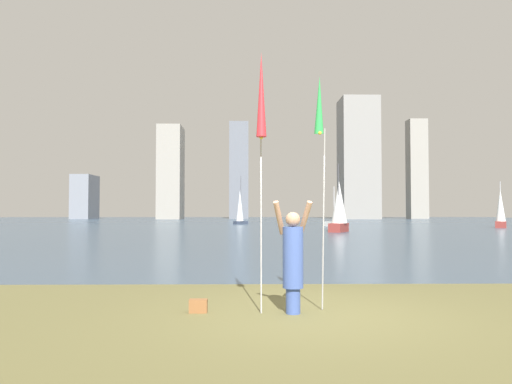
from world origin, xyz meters
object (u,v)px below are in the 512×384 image
object	(u,v)px
sailboat_2	(501,211)
sailboat_5	(339,208)
sailboat_4	(334,223)
kite_flag_left	(261,100)
person	(293,258)
bag	(198,306)
sailboat_0	(240,208)
kite_flag_right	(319,112)

from	to	relation	value
sailboat_2	sailboat_5	world-z (taller)	sailboat_5
sailboat_4	sailboat_5	world-z (taller)	sailboat_5
kite_flag_left	sailboat_5	bearing A→B (deg)	77.61
person	sailboat_4	bearing A→B (deg)	73.45
bag	sailboat_0	xyz separation A→B (m)	(-0.11, 52.85, 1.88)
kite_flag_left	kite_flag_right	distance (m)	1.16
kite_flag_left	sailboat_2	xyz separation A→B (m)	(23.70, 39.74, -1.82)
person	sailboat_4	distance (m)	44.80
kite_flag_right	bag	world-z (taller)	kite_flag_right
person	kite_flag_left	world-z (taller)	kite_flag_left
sailboat_5	sailboat_4	bearing A→B (deg)	81.90
sailboat_4	sailboat_5	distance (m)	13.45
sailboat_4	person	bearing A→B (deg)	-100.51
sailboat_2	sailboat_4	xyz separation A→B (m)	(-15.03, 4.38, -1.25)
sailboat_0	sailboat_4	bearing A→B (deg)	-42.32
person	sailboat_2	bearing A→B (deg)	53.64
sailboat_0	sailboat_2	xyz separation A→B (m)	(24.81, -13.29, -0.43)
sailboat_2	sailboat_5	size ratio (longest dim) A/B	0.84
person	kite_flag_right	world-z (taller)	kite_flag_right
sailboat_5	bag	bearing A→B (deg)	-104.23
person	bag	size ratio (longest dim) A/B	6.24
kite_flag_right	sailboat_2	distance (m)	45.30
sailboat_2	kite_flag_left	bearing A→B (deg)	-120.81
person	sailboat_0	bearing A→B (deg)	85.71
person	kite_flag_right	xyz separation A→B (m)	(0.50, 0.49, 2.42)
kite_flag_left	bag	xyz separation A→B (m)	(-1.00, 0.18, -3.26)
person	bag	world-z (taller)	person
kite_flag_left	kite_flag_right	size ratio (longest dim) A/B	1.06
person	kite_flag_left	bearing A→B (deg)	-177.35
person	sailboat_0	size ratio (longest dim) A/B	0.31
bag	sailboat_2	xyz separation A→B (m)	(24.70, 39.56, 1.45)
kite_flag_left	sailboat_0	size ratio (longest dim) A/B	0.71
bag	sailboat_0	bearing A→B (deg)	90.12
kite_flag_left	sailboat_5	xyz separation A→B (m)	(6.79, 30.89, -1.55)
kite_flag_right	sailboat_5	distance (m)	30.91
kite_flag_left	sailboat_0	world-z (taller)	sailboat_0
person	bag	distance (m)	1.69
sailboat_2	sailboat_0	bearing A→B (deg)	151.82
kite_flag_left	bag	size ratio (longest dim) A/B	14.51
kite_flag_left	sailboat_0	distance (m)	53.06
sailboat_2	sailboat_5	distance (m)	19.09
kite_flag_right	sailboat_2	size ratio (longest dim) A/B	0.89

